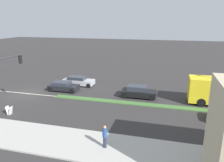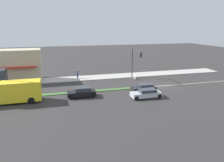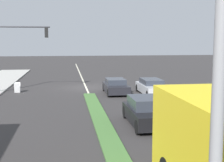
% 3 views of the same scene
% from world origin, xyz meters
% --- Properties ---
extents(ground_plane, '(160.00, 160.00, 0.00)m').
position_xyz_m(ground_plane, '(0.00, 18.00, 0.00)').
color(ground_plane, '#333030').
extents(lane_marking_center, '(0.16, 60.00, 0.01)m').
position_xyz_m(lane_marking_center, '(0.00, 0.00, 0.00)').
color(lane_marking_center, beige).
rests_on(lane_marking_center, ground).
extents(traffic_signal_main, '(4.59, 0.34, 5.60)m').
position_xyz_m(traffic_signal_main, '(6.12, 2.11, 3.90)').
color(traffic_signal_main, '#333338').
rests_on(traffic_signal_main, sidewalk_right).
extents(warning_aframe_sign, '(0.45, 0.53, 0.84)m').
position_xyz_m(warning_aframe_sign, '(5.85, 2.17, 0.43)').
color(warning_aframe_sign, silver).
rests_on(warning_aframe_sign, ground).
extents(suv_black, '(1.73, 4.01, 1.41)m').
position_xyz_m(suv_black, '(-2.20, 13.48, 0.67)').
color(suv_black, black).
rests_on(suv_black, ground).
extents(sedan_dark, '(1.77, 3.82, 1.20)m').
position_xyz_m(sedan_dark, '(-2.20, 3.79, 0.59)').
color(sedan_dark, black).
rests_on(sedan_dark, ground).
extents(sedan_silver, '(1.76, 4.30, 1.24)m').
position_xyz_m(sedan_silver, '(-5.00, 4.65, 0.60)').
color(sedan_silver, '#B7BABF').
rests_on(sedan_silver, ground).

